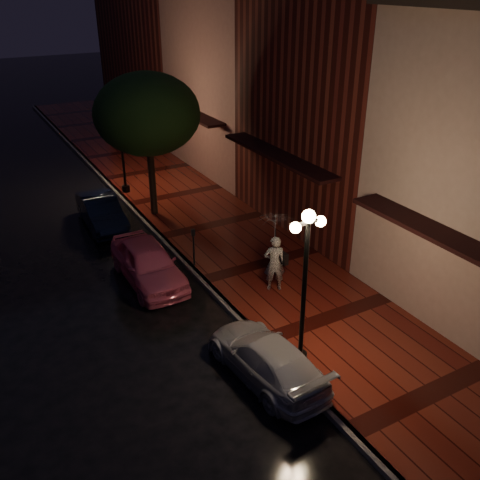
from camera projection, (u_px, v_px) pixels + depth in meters
ground at (204, 284)px, 17.72m from camera, size 120.00×120.00×0.00m
sidewalk at (262, 265)px, 18.67m from camera, size 4.50×60.00×0.15m
curb at (204, 282)px, 17.69m from camera, size 0.25×60.00×0.15m
storefront_mid at (345, 85)px, 19.90m from camera, size 5.00×8.00×11.00m
storefront_far at (240, 80)px, 26.59m from camera, size 5.00×8.00×9.00m
storefront_extra at (164, 48)px, 34.17m from camera, size 5.00×12.00×10.00m
streetlamp_near at (305, 281)px, 12.81m from camera, size 0.96×0.36×4.31m
streetlamp_far at (121, 140)px, 23.74m from camera, size 0.96×0.36×4.31m
street_tree at (148, 116)px, 20.77m from camera, size 4.16×4.16×5.80m
pink_car at (148, 263)px, 17.57m from camera, size 1.63×4.03×1.37m
navy_car at (101, 212)px, 21.51m from camera, size 1.47×3.85×1.25m
silver_car at (266, 358)px, 13.40m from camera, size 1.84×3.98×1.13m
woman_with_umbrella at (275, 241)px, 16.40m from camera, size 1.08×1.10×2.60m
parking_meter at (193, 244)px, 18.17m from camera, size 0.15×0.13×1.38m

